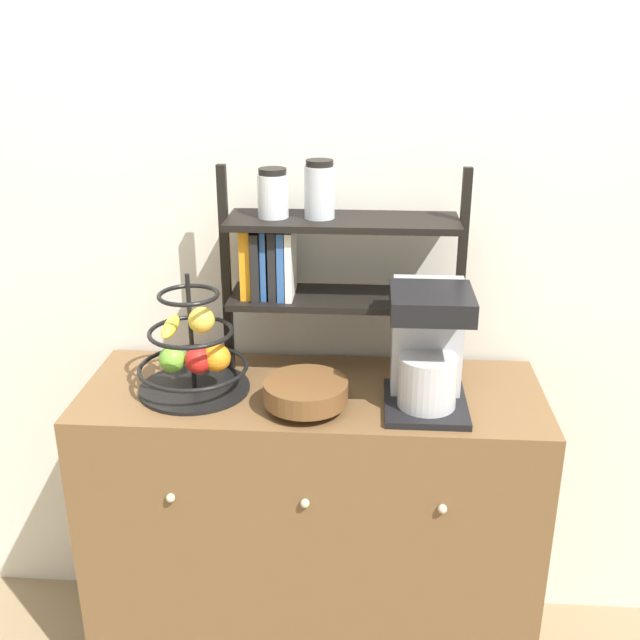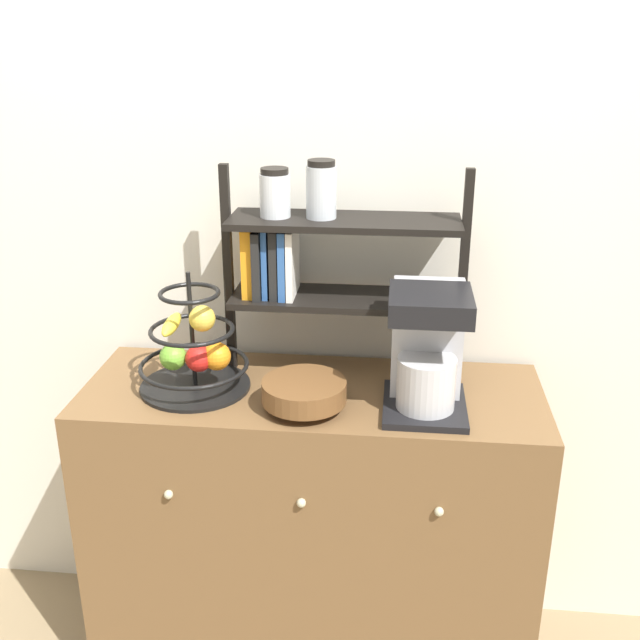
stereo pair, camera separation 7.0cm
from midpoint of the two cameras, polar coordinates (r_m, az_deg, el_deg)
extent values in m
cube|color=silver|center=(2.16, 1.12, 7.22)|extent=(7.00, 0.05, 2.60)
cube|color=brown|center=(2.28, 0.33, -15.60)|extent=(1.25, 0.46, 0.91)
sphere|color=#B2AD8C|center=(2.01, -10.48, -12.96)|extent=(0.02, 0.02, 0.02)
sphere|color=#B2AD8C|center=(1.94, -0.38, -13.78)|extent=(0.02, 0.02, 0.02)
sphere|color=#B2AD8C|center=(1.94, 10.11, -14.19)|extent=(0.02, 0.02, 0.02)
cube|color=black|center=(1.97, 8.97, -6.47)|extent=(0.21, 0.25, 0.02)
cube|color=#B7B7BC|center=(1.96, 9.16, -1.37)|extent=(0.18, 0.10, 0.30)
cylinder|color=#B7B7BC|center=(1.91, 9.13, -4.75)|extent=(0.15, 0.15, 0.14)
cube|color=black|center=(1.84, 9.49, 1.19)|extent=(0.20, 0.20, 0.06)
cylinder|color=black|center=(2.08, -8.51, -5.00)|extent=(0.30, 0.30, 0.01)
cylinder|color=black|center=(2.01, -8.77, -0.76)|extent=(0.01, 0.01, 0.32)
torus|color=black|center=(2.05, -8.61, -3.43)|extent=(0.30, 0.30, 0.01)
torus|color=black|center=(2.01, -8.77, -0.76)|extent=(0.23, 0.23, 0.01)
torus|color=black|center=(1.97, -8.94, 2.01)|extent=(0.16, 0.16, 0.01)
sphere|color=red|center=(2.00, -8.24, -2.92)|extent=(0.07, 0.07, 0.07)
sphere|color=#6BAD33|center=(2.02, -10.17, -2.78)|extent=(0.07, 0.07, 0.07)
sphere|color=orange|center=(2.00, -6.89, -2.77)|extent=(0.08, 0.08, 0.08)
ellipsoid|color=yellow|center=(1.99, -10.26, -0.34)|extent=(0.04, 0.15, 0.04)
sphere|color=gold|center=(1.98, -7.98, 0.11)|extent=(0.07, 0.07, 0.07)
cylinder|color=brown|center=(1.94, -0.18, -6.48)|extent=(0.12, 0.12, 0.02)
cylinder|color=brown|center=(1.92, -0.18, -5.45)|extent=(0.22, 0.22, 0.05)
cube|color=black|center=(2.08, -6.05, 3.75)|extent=(0.02, 0.02, 0.59)
cube|color=black|center=(2.05, 11.79, 3.12)|extent=(0.02, 0.02, 0.59)
cube|color=black|center=(2.06, 2.77, 1.61)|extent=(0.62, 0.20, 0.02)
cube|color=black|center=(2.00, 2.88, 7.49)|extent=(0.62, 0.20, 0.02)
cube|color=orange|center=(2.06, -4.36, 4.58)|extent=(0.03, 0.13, 0.19)
cube|color=black|center=(2.05, -3.60, 4.54)|extent=(0.02, 0.16, 0.19)
cube|color=#2D599E|center=(2.05, -3.02, 4.55)|extent=(0.02, 0.13, 0.19)
cube|color=black|center=(2.04, -2.34, 4.53)|extent=(0.02, 0.14, 0.19)
cube|color=#2D599E|center=(2.04, -1.70, 4.51)|extent=(0.02, 0.15, 0.19)
cube|color=white|center=(2.04, -1.12, 4.49)|extent=(0.02, 0.15, 0.19)
cylinder|color=silver|center=(2.00, -2.44, 9.45)|extent=(0.08, 0.08, 0.11)
cylinder|color=black|center=(1.99, -2.47, 11.27)|extent=(0.07, 0.07, 0.02)
cylinder|color=silver|center=(1.98, 1.12, 9.70)|extent=(0.08, 0.08, 0.14)
cylinder|color=black|center=(1.97, 1.13, 11.87)|extent=(0.07, 0.07, 0.02)
camera|label=1|loc=(0.03, -88.98, 0.40)|focal=42.00mm
camera|label=2|loc=(0.03, 91.02, -0.40)|focal=42.00mm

